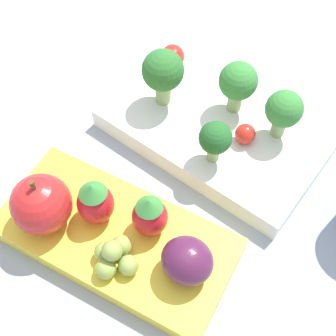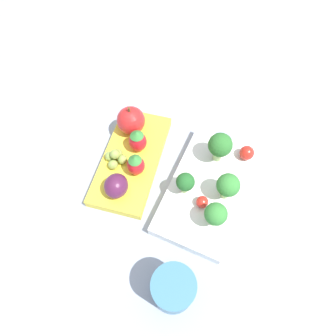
{
  "view_description": "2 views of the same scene",
  "coord_description": "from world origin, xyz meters",
  "px_view_note": "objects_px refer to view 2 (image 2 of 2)",
  "views": [
    {
      "loc": [
        0.11,
        -0.2,
        0.39
      ],
      "look_at": [
        -0.0,
        0.01,
        0.03
      ],
      "focal_mm": 50.0,
      "sensor_mm": 36.0,
      "label": 1
    },
    {
      "loc": [
        0.23,
        0.07,
        0.49
      ],
      "look_at": [
        -0.0,
        0.01,
        0.03
      ],
      "focal_mm": 32.0,
      "sensor_mm": 36.0,
      "label": 2
    }
  ],
  "objects_px": {
    "broccoli_floret_2": "(220,146)",
    "plum": "(116,186)",
    "bento_box_savoury": "(207,189)",
    "cherry_tomato_0": "(247,153)",
    "broccoli_floret_1": "(216,214)",
    "bento_box_fruit": "(131,160)",
    "apple": "(131,120)",
    "drinking_cup": "(173,289)",
    "broccoli_floret_0": "(228,186)",
    "broccoli_floret_3": "(185,182)",
    "cherry_tomato_1": "(202,202)",
    "strawberry_1": "(138,141)",
    "grape_cluster": "(115,158)",
    "strawberry_0": "(136,164)"
  },
  "relations": [
    {
      "from": "broccoli_floret_2",
      "to": "plum",
      "type": "distance_m",
      "value": 0.19
    },
    {
      "from": "bento_box_savoury",
      "to": "cherry_tomato_0",
      "type": "xyz_separation_m",
      "value": [
        -0.08,
        0.05,
        0.02
      ]
    },
    {
      "from": "bento_box_savoury",
      "to": "broccoli_floret_1",
      "type": "xyz_separation_m",
      "value": [
        0.06,
        0.02,
        0.05
      ]
    },
    {
      "from": "broccoli_floret_1",
      "to": "broccoli_floret_2",
      "type": "relative_size",
      "value": 0.86
    },
    {
      "from": "bento_box_fruit",
      "to": "plum",
      "type": "relative_size",
      "value": 4.87
    },
    {
      "from": "apple",
      "to": "drinking_cup",
      "type": "bearing_deg",
      "value": 30.91
    },
    {
      "from": "broccoli_floret_0",
      "to": "cherry_tomato_0",
      "type": "height_order",
      "value": "broccoli_floret_0"
    },
    {
      "from": "broccoli_floret_1",
      "to": "drinking_cup",
      "type": "distance_m",
      "value": 0.12
    },
    {
      "from": "broccoli_floret_0",
      "to": "plum",
      "type": "distance_m",
      "value": 0.18
    },
    {
      "from": "bento_box_fruit",
      "to": "broccoli_floret_3",
      "type": "relative_size",
      "value": 4.5
    },
    {
      "from": "drinking_cup",
      "to": "apple",
      "type": "bearing_deg",
      "value": -149.09
    },
    {
      "from": "bento_box_savoury",
      "to": "cherry_tomato_1",
      "type": "bearing_deg",
      "value": -3.89
    },
    {
      "from": "broccoli_floret_2",
      "to": "strawberry_1",
      "type": "xyz_separation_m",
      "value": [
        0.02,
        -0.14,
        -0.02
      ]
    },
    {
      "from": "bento_box_savoury",
      "to": "drinking_cup",
      "type": "relative_size",
      "value": 3.08
    },
    {
      "from": "cherry_tomato_1",
      "to": "grape_cluster",
      "type": "bearing_deg",
      "value": -103.15
    },
    {
      "from": "cherry_tomato_0",
      "to": "apple",
      "type": "distance_m",
      "value": 0.22
    },
    {
      "from": "cherry_tomato_1",
      "to": "broccoli_floret_2",
      "type": "bearing_deg",
      "value": 176.62
    },
    {
      "from": "apple",
      "to": "plum",
      "type": "relative_size",
      "value": 1.42
    },
    {
      "from": "bento_box_savoury",
      "to": "apple",
      "type": "bearing_deg",
      "value": -116.09
    },
    {
      "from": "broccoli_floret_2",
      "to": "strawberry_0",
      "type": "bearing_deg",
      "value": -64.2
    },
    {
      "from": "broccoli_floret_1",
      "to": "cherry_tomato_0",
      "type": "relative_size",
      "value": 2.1
    },
    {
      "from": "cherry_tomato_0",
      "to": "strawberry_0",
      "type": "bearing_deg",
      "value": -65.98
    },
    {
      "from": "broccoli_floret_0",
      "to": "grape_cluster",
      "type": "relative_size",
      "value": 1.4
    },
    {
      "from": "bento_box_fruit",
      "to": "broccoli_floret_3",
      "type": "xyz_separation_m",
      "value": [
        0.04,
        0.11,
        0.04
      ]
    },
    {
      "from": "strawberry_0",
      "to": "grape_cluster",
      "type": "bearing_deg",
      "value": -99.88
    },
    {
      "from": "apple",
      "to": "strawberry_1",
      "type": "relative_size",
      "value": 1.24
    },
    {
      "from": "strawberry_0",
      "to": "broccoli_floret_3",
      "type": "bearing_deg",
      "value": 80.84
    },
    {
      "from": "broccoli_floret_1",
      "to": "broccoli_floret_2",
      "type": "xyz_separation_m",
      "value": [
        -0.12,
        -0.02,
        0.01
      ]
    },
    {
      "from": "broccoli_floret_1",
      "to": "drinking_cup",
      "type": "relative_size",
      "value": 0.72
    },
    {
      "from": "broccoli_floret_1",
      "to": "cherry_tomato_1",
      "type": "distance_m",
      "value": 0.04
    },
    {
      "from": "bento_box_savoury",
      "to": "broccoli_floret_2",
      "type": "relative_size",
      "value": 3.68
    },
    {
      "from": "bento_box_fruit",
      "to": "cherry_tomato_0",
      "type": "distance_m",
      "value": 0.21
    },
    {
      "from": "strawberry_0",
      "to": "grape_cluster",
      "type": "distance_m",
      "value": 0.04
    },
    {
      "from": "apple",
      "to": "strawberry_0",
      "type": "xyz_separation_m",
      "value": [
        0.08,
        0.04,
        -0.0
      ]
    },
    {
      "from": "cherry_tomato_0",
      "to": "plum",
      "type": "height_order",
      "value": "plum"
    },
    {
      "from": "broccoli_floret_3",
      "to": "cherry_tomato_1",
      "type": "relative_size",
      "value": 2.34
    },
    {
      "from": "broccoli_floret_2",
      "to": "drinking_cup",
      "type": "xyz_separation_m",
      "value": [
        0.23,
        -0.01,
        -0.03
      ]
    },
    {
      "from": "strawberry_1",
      "to": "bento_box_fruit",
      "type": "bearing_deg",
      "value": -17.56
    },
    {
      "from": "cherry_tomato_1",
      "to": "grape_cluster",
      "type": "relative_size",
      "value": 0.49
    },
    {
      "from": "bento_box_fruit",
      "to": "cherry_tomato_0",
      "type": "xyz_separation_m",
      "value": [
        -0.06,
        0.2,
        0.03
      ]
    },
    {
      "from": "apple",
      "to": "strawberry_0",
      "type": "distance_m",
      "value": 0.09
    },
    {
      "from": "broccoli_floret_0",
      "to": "broccoli_floret_2",
      "type": "bearing_deg",
      "value": -158.28
    },
    {
      "from": "broccoli_floret_2",
      "to": "strawberry_1",
      "type": "relative_size",
      "value": 1.28
    },
    {
      "from": "broccoli_floret_2",
      "to": "apple",
      "type": "relative_size",
      "value": 1.03
    },
    {
      "from": "broccoli_floret_3",
      "to": "drinking_cup",
      "type": "distance_m",
      "value": 0.16
    },
    {
      "from": "broccoli_floret_0",
      "to": "plum",
      "type": "bearing_deg",
      "value": -76.84
    },
    {
      "from": "broccoli_floret_0",
      "to": "grape_cluster",
      "type": "bearing_deg",
      "value": -93.49
    },
    {
      "from": "broccoli_floret_1",
      "to": "grape_cluster",
      "type": "height_order",
      "value": "broccoli_floret_1"
    },
    {
      "from": "drinking_cup",
      "to": "strawberry_1",
      "type": "bearing_deg",
      "value": -149.72
    },
    {
      "from": "broccoli_floret_0",
      "to": "broccoli_floret_1",
      "type": "relative_size",
      "value": 1.07
    }
  ]
}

